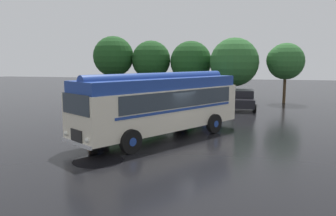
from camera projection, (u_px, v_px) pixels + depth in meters
ground_plane at (173, 137)px, 17.68m from camera, size 120.00×120.00×0.00m
vintage_bus at (161, 103)px, 17.35m from camera, size 7.45×9.83×3.49m
car_near_left at (148, 97)px, 29.41m from camera, size 2.06×4.25×1.66m
car_mid_left at (184, 98)px, 29.36m from camera, size 2.26×4.34×1.66m
car_mid_right at (212, 98)px, 28.69m from camera, size 2.28×4.35×1.66m
car_far_right at (244, 100)px, 27.86m from camera, size 1.98×4.21×1.66m
tree_far_left at (112, 57)px, 35.85m from camera, size 4.42×4.42×6.81m
tree_left_of_centre at (151, 60)px, 35.71m from camera, size 4.21×4.21×6.31m
tree_centre at (192, 62)px, 34.49m from camera, size 4.35×4.35×6.21m
tree_right_of_centre at (234, 62)px, 32.17m from camera, size 4.78×4.78×6.38m
tree_far_right at (284, 61)px, 31.64m from camera, size 3.61×3.54×5.84m
traffic_cone at (89, 137)px, 16.56m from camera, size 0.36×0.36×0.55m
puddle_patch at (98, 160)px, 13.54m from camera, size 2.11×2.11×0.01m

